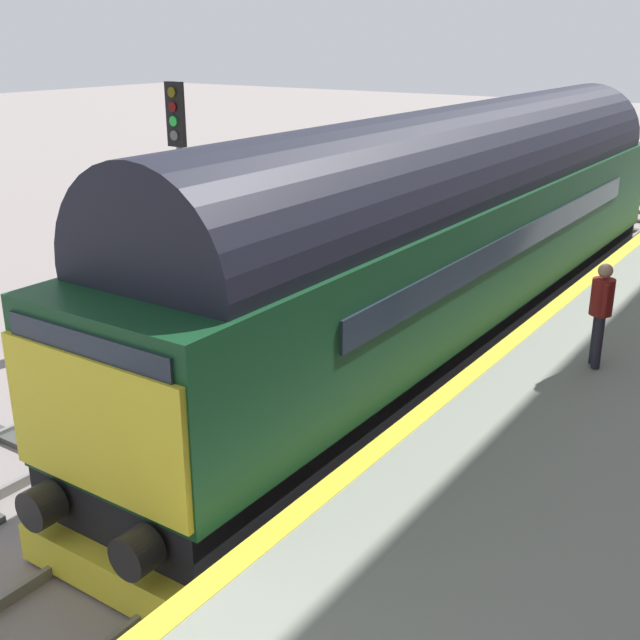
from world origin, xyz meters
TOP-DOWN VIEW (x-y plane):
  - ground_plane at (0.00, 0.00)m, footprint 140.00×140.00m
  - track_main at (0.00, 0.00)m, footprint 2.50×60.00m
  - track_adjacent_west at (-3.35, 0.00)m, footprint 2.50×60.00m
  - station_platform at (3.60, 0.00)m, footprint 4.00×44.00m
  - diesel_locomotive at (0.00, 6.33)m, footprint 2.74×17.63m
  - signal_post_mid at (-5.53, 4.92)m, footprint 0.44×0.22m
  - waiting_passenger at (3.20, 4.77)m, footprint 0.46×0.46m

SIDE VIEW (x-z plane):
  - ground_plane at x=0.00m, z-range 0.00..0.00m
  - track_main at x=0.00m, z-range -0.02..0.13m
  - track_adjacent_west at x=-3.35m, z-range -0.02..0.13m
  - station_platform at x=3.60m, z-range 0.00..1.01m
  - waiting_passenger at x=3.20m, z-range 1.17..2.81m
  - diesel_locomotive at x=0.00m, z-range 0.14..4.82m
  - signal_post_mid at x=-5.53m, z-range 0.74..5.72m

